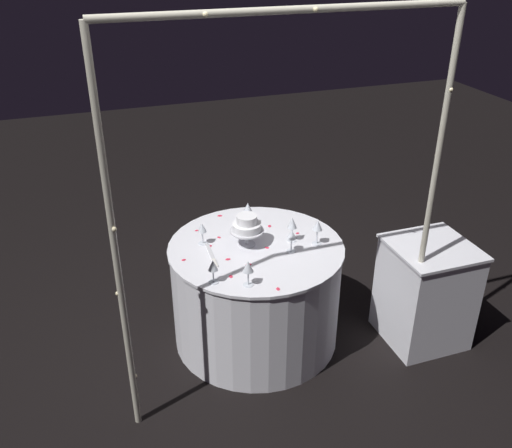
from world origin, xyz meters
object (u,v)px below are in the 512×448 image
wine_glass_3 (292,236)px  cake_knife (212,257)px  wine_glass_2 (248,267)px  wine_glass_1 (292,224)px  wine_glass_0 (248,209)px  tiered_cake (247,226)px  side_table (425,292)px  wine_glass_5 (202,229)px  wine_glass_6 (213,266)px  wine_glass_4 (317,226)px  decorative_arch (288,175)px  main_table (256,293)px

wine_glass_3 → cake_knife: bearing=-10.9°
cake_knife → wine_glass_2: bearing=107.4°
wine_glass_1 → wine_glass_0: bearing=-55.9°
tiered_cake → wine_glass_1: (-0.30, 0.05, -0.01)m
side_table → wine_glass_0: bearing=-32.3°
wine_glass_0 → wine_glass_5: wine_glass_0 is taller
tiered_cake → wine_glass_1: bearing=170.7°
tiered_cake → wine_glass_6: tiered_cake is taller
wine_glass_3 → wine_glass_4: size_ratio=0.89×
wine_glass_2 → wine_glass_5: (0.13, -0.55, -0.01)m
wine_glass_2 → wine_glass_6: bearing=-27.3°
wine_glass_1 → decorative_arch: bearing=63.6°
wine_glass_6 → wine_glass_4: bearing=-164.2°
wine_glass_2 → main_table: bearing=-114.8°
main_table → tiered_cake: 0.51m
wine_glass_2 → wine_glass_1: bearing=-137.6°
wine_glass_5 → main_table: bearing=156.2°
side_table → main_table: bearing=-18.9°
tiered_cake → wine_glass_3: (-0.24, 0.17, -0.02)m
side_table → wine_glass_4: (0.71, -0.27, 0.50)m
wine_glass_4 → wine_glass_5: (0.70, -0.24, -0.02)m
wine_glass_1 → wine_glass_6: size_ratio=1.14×
tiered_cake → main_table: bearing=144.3°
decorative_arch → wine_glass_3: 0.72m
wine_glass_4 → wine_glass_6: 0.78m
tiered_cake → wine_glass_2: 0.47m
cake_knife → wine_glass_3: bearing=169.1°
wine_glass_1 → wine_glass_3: size_ratio=1.12×
tiered_cake → wine_glass_1: 0.30m
side_table → wine_glass_1: (0.84, -0.36, 0.49)m
decorative_arch → wine_glass_5: decorative_arch is taller
wine_glass_1 → wine_glass_2: size_ratio=1.05×
wine_glass_3 → wine_glass_4: wine_glass_4 is taller
side_table → wine_glass_3: size_ratio=4.79×
wine_glass_1 → main_table: bearing=-2.9°
wine_glass_1 → side_table: bearing=156.8°
main_table → side_table: (-1.09, 0.37, -0.00)m
cake_knife → wine_glass_6: bearing=76.4°
tiered_cake → wine_glass_2: bearing=72.6°
tiered_cake → decorative_arch: bearing=95.2°
wine_glass_4 → side_table: bearing=159.1°
wine_glass_3 → wine_glass_4: bearing=-169.9°
wine_glass_1 → wine_glass_4: size_ratio=0.99×
side_table → wine_glass_5: wine_glass_5 is taller
wine_glass_2 → wine_glass_5: size_ratio=1.08×
side_table → wine_glass_0: 1.34m
side_table → wine_glass_1: bearing=-23.2°
wine_glass_0 → wine_glass_5: bearing=22.4°
decorative_arch → wine_glass_6: bearing=-27.5°
main_table → tiered_cake: (0.05, -0.04, 0.51)m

